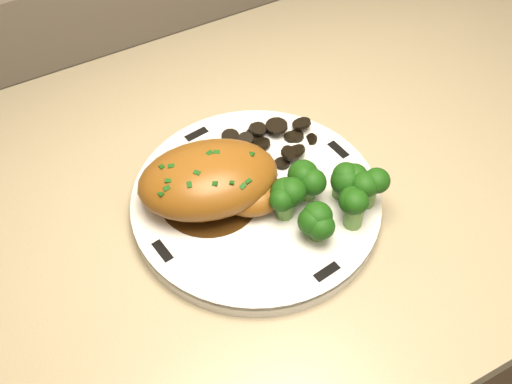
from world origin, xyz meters
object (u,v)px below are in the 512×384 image
chicken_breast (214,181)px  broccoli_florets (330,196)px  counter (444,244)px  plate (256,203)px

chicken_breast → broccoli_florets: size_ratio=1.49×
counter → plate: size_ratio=6.68×
counter → broccoli_florets: counter is taller
chicken_breast → broccoli_florets: (0.10, -0.08, -0.00)m
chicken_breast → broccoli_florets: 0.13m
counter → chicken_breast: bearing=-178.7°
counter → plate: 0.58m
counter → broccoli_florets: bearing=-166.3°
counter → chicken_breast: (-0.45, -0.01, 0.45)m
plate → chicken_breast: bearing=152.0°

